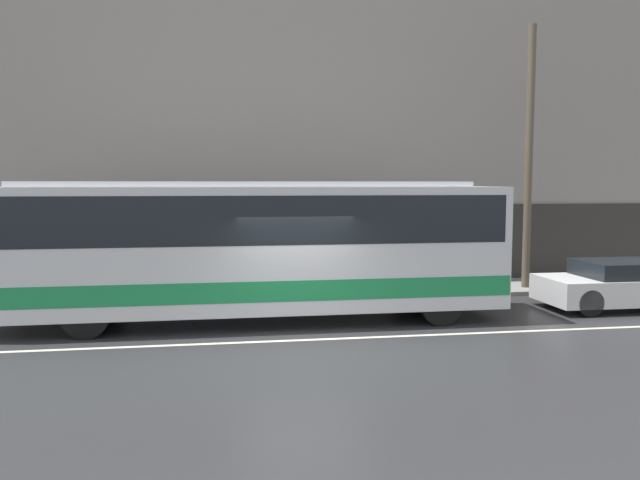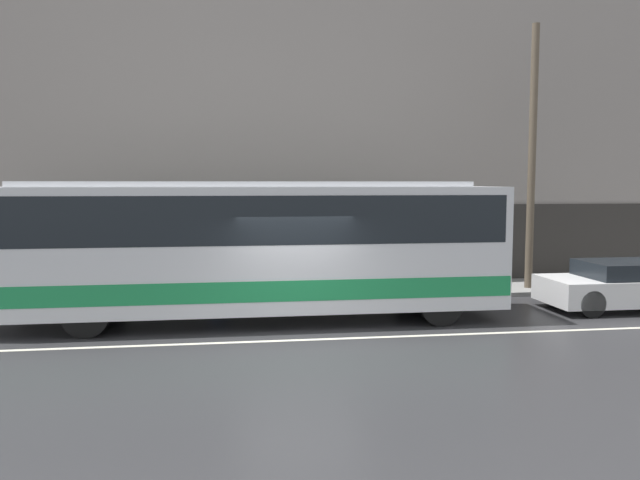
{
  "view_description": "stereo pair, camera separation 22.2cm",
  "coord_description": "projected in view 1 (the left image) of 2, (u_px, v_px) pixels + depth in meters",
  "views": [
    {
      "loc": [
        -1.59,
        -12.42,
        3.2
      ],
      "look_at": [
        0.72,
        1.98,
        1.88
      ],
      "focal_mm": 35.0,
      "sensor_mm": 36.0,
      "label": 1
    },
    {
      "loc": [
        -1.37,
        -12.45,
        3.2
      ],
      "look_at": [
        0.72,
        1.98,
        1.88
      ],
      "focal_mm": 35.0,
      "sensor_mm": 36.0,
      "label": 2
    }
  ],
  "objects": [
    {
      "name": "ground_plane",
      "position": [
        301.0,
        340.0,
        12.75
      ],
      "size": [
        60.0,
        60.0,
        0.0
      ],
      "primitive_type": "plane",
      "color": "#2D2D30"
    },
    {
      "name": "utility_pole_near",
      "position": [
        529.0,
        158.0,
        18.26
      ],
      "size": [
        0.22,
        0.22,
        7.65
      ],
      "color": "brown",
      "rests_on": "sidewalk"
    },
    {
      "name": "building_facade",
      "position": [
        272.0,
        127.0,
        18.87
      ],
      "size": [
        60.0,
        0.35,
        10.15
      ],
      "color": "gray",
      "rests_on": "ground_plane"
    },
    {
      "name": "transit_bus",
      "position": [
        250.0,
        243.0,
        14.38
      ],
      "size": [
        11.69,
        2.56,
        3.25
      ],
      "color": "silver",
      "rests_on": "ground_plane"
    },
    {
      "name": "lane_stripe",
      "position": [
        301.0,
        340.0,
        12.75
      ],
      "size": [
        54.0,
        0.14,
        0.01
      ],
      "color": "beige",
      "rests_on": "ground_plane"
    },
    {
      "name": "sidewalk",
      "position": [
        277.0,
        293.0,
        17.92
      ],
      "size": [
        60.0,
        2.53,
        0.12
      ],
      "color": "gray",
      "rests_on": "ground_plane"
    },
    {
      "name": "pedestrian_waiting",
      "position": [
        217.0,
        271.0,
        16.84
      ],
      "size": [
        0.36,
        0.36,
        1.56
      ],
      "color": "navy",
      "rests_on": "sidewalk"
    },
    {
      "name": "sedan_white_front",
      "position": [
        624.0,
        285.0,
        16.0
      ],
      "size": [
        4.3,
        1.84,
        1.23
      ],
      "color": "silver",
      "rests_on": "ground_plane"
    }
  ]
}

